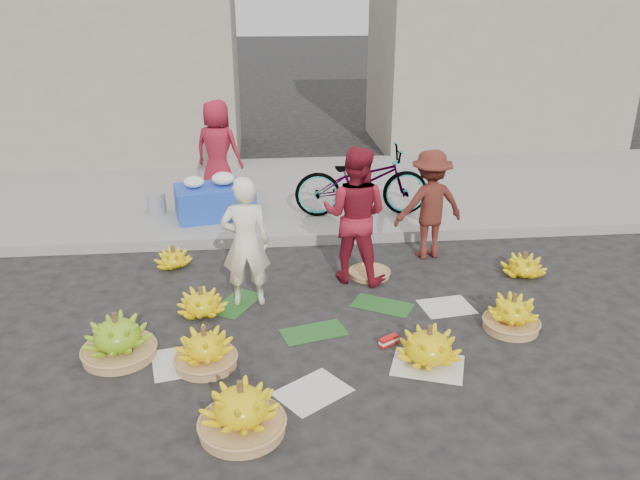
{
  "coord_description": "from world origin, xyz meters",
  "views": [
    {
      "loc": [
        -0.58,
        -5.69,
        3.27
      ],
      "look_at": [
        0.04,
        0.57,
        0.7
      ],
      "focal_mm": 35.0,
      "sensor_mm": 36.0,
      "label": 1
    }
  ],
  "objects": [
    {
      "name": "curb",
      "position": [
        0.0,
        2.2,
        0.07
      ],
      "size": [
        40.0,
        0.25,
        0.15
      ],
      "primitive_type": "cube",
      "color": "gray",
      "rests_on": "ground"
    },
    {
      "name": "banana_bunch_5",
      "position": [
        2.55,
        0.89,
        0.13
      ],
      "size": [
        0.62,
        0.62,
        0.31
      ],
      "rotation": [
        0.0,
        0.0,
        -0.35
      ],
      "color": "yellow",
      "rests_on": "ground"
    },
    {
      "name": "incense_stack",
      "position": [
        0.61,
        -0.51,
        0.05
      ],
      "size": [
        0.21,
        0.17,
        0.09
      ],
      "primitive_type": "cube",
      "rotation": [
        0.0,
        0.0,
        0.55
      ],
      "color": "red",
      "rests_on": "ground"
    },
    {
      "name": "ground",
      "position": [
        0.0,
        0.0,
        0.0
      ],
      "size": [
        80.0,
        80.0,
        0.0
      ],
      "primitive_type": "plane",
      "color": "black",
      "rests_on": "ground"
    },
    {
      "name": "newspaper_scatter",
      "position": [
        0.0,
        -0.8,
        0.0
      ],
      "size": [
        3.2,
        1.8,
        0.0
      ],
      "primitive_type": null,
      "color": "silver",
      "rests_on": "ground"
    },
    {
      "name": "banana_bunch_1",
      "position": [
        -1.15,
        -0.69,
        0.17
      ],
      "size": [
        0.58,
        0.58,
        0.41
      ],
      "rotation": [
        0.0,
        0.0,
        -0.21
      ],
      "color": "#9F7242",
      "rests_on": "ground"
    },
    {
      "name": "bicycle",
      "position": [
        0.88,
        2.92,
        0.63
      ],
      "size": [
        0.73,
        1.97,
        1.02
      ],
      "primitive_type": "imported",
      "rotation": [
        0.0,
        0.0,
        1.54
      ],
      "color": "gray",
      "rests_on": "sidewalk"
    },
    {
      "name": "flower_vendor",
      "position": [
        -1.24,
        3.93,
        0.9
      ],
      "size": [
        0.89,
        0.75,
        1.56
      ],
      "primitive_type": "imported",
      "rotation": [
        0.0,
        0.0,
        2.74
      ],
      "color": "maroon",
      "rests_on": "sidewalk"
    },
    {
      "name": "vendor_cream",
      "position": [
        -0.77,
        0.52,
        0.72
      ],
      "size": [
        0.53,
        0.35,
        1.44
      ],
      "primitive_type": "imported",
      "rotation": [
        0.0,
        0.0,
        3.14
      ],
      "color": "white",
      "rests_on": "ground"
    },
    {
      "name": "building_left",
      "position": [
        -4.0,
        7.2,
        2.0
      ],
      "size": [
        6.0,
        3.0,
        4.0
      ],
      "primitive_type": "cube",
      "color": "gray",
      "rests_on": "sidewalk"
    },
    {
      "name": "banana_bunch_7",
      "position": [
        -1.7,
        1.56,
        0.12
      ],
      "size": [
        0.43,
        0.43,
        0.28
      ],
      "rotation": [
        0.0,
        0.0,
        0.02
      ],
      "color": "yellow",
      "rests_on": "ground"
    },
    {
      "name": "vendor_red",
      "position": [
        0.49,
        1.01,
        0.81
      ],
      "size": [
        0.97,
        0.88,
        1.62
      ],
      "primitive_type": "imported",
      "rotation": [
        0.0,
        0.0,
        2.73
      ],
      "color": "maroon",
      "rests_on": "ground"
    },
    {
      "name": "banana_bunch_4",
      "position": [
        1.92,
        -0.32,
        0.17
      ],
      "size": [
        0.62,
        0.62,
        0.4
      ],
      "rotation": [
        0.0,
        0.0,
        -0.38
      ],
      "color": "#9F7242",
      "rests_on": "ground"
    },
    {
      "name": "basket_spare",
      "position": [
        0.69,
        1.07,
        0.03
      ],
      "size": [
        0.58,
        0.58,
        0.06
      ],
      "primitive_type": "cylinder",
      "rotation": [
        0.0,
        0.0,
        -0.2
      ],
      "color": "#9F7242",
      "rests_on": "ground"
    },
    {
      "name": "grey_bucket",
      "position": [
        -2.14,
        3.27,
        0.28
      ],
      "size": [
        0.28,
        0.28,
        0.31
      ],
      "primitive_type": "cylinder",
      "color": "gray",
      "rests_on": "sidewalk"
    },
    {
      "name": "flower_table",
      "position": [
        -1.26,
        3.06,
        0.38
      ],
      "size": [
        1.22,
        0.91,
        0.64
      ],
      "rotation": [
        0.0,
        0.0,
        0.21
      ],
      "color": "#1A3CAC",
      "rests_on": "sidewalk"
    },
    {
      "name": "banana_bunch_2",
      "position": [
        -0.8,
        -1.65,
        0.2
      ],
      "size": [
        0.79,
        0.79,
        0.47
      ],
      "rotation": [
        0.0,
        0.0,
        -0.39
      ],
      "color": "#9F7242",
      "rests_on": "ground"
    },
    {
      "name": "banana_bunch_6",
      "position": [
        -1.26,
        0.31,
        0.14
      ],
      "size": [
        0.66,
        0.66,
        0.32
      ],
      "rotation": [
        0.0,
        0.0,
        -0.4
      ],
      "color": "yellow",
      "rests_on": "ground"
    },
    {
      "name": "banana_leaves",
      "position": [
        -0.1,
        0.2,
        0.0
      ],
      "size": [
        2.0,
        1.0,
        0.0
      ],
      "primitive_type": null,
      "color": "#184A1A",
      "rests_on": "ground"
    },
    {
      "name": "banana_bunch_3",
      "position": [
        0.92,
        -0.82,
        0.17
      ],
      "size": [
        0.61,
        0.61,
        0.38
      ],
      "rotation": [
        0.0,
        0.0,
        -0.01
      ],
      "color": "yellow",
      "rests_on": "ground"
    },
    {
      "name": "sidewalk",
      "position": [
        0.0,
        4.3,
        0.06
      ],
      "size": [
        40.0,
        4.0,
        0.12
      ],
      "primitive_type": "cube",
      "color": "gray",
      "rests_on": "ground"
    },
    {
      "name": "building_right",
      "position": [
        4.5,
        7.7,
        2.5
      ],
      "size": [
        5.0,
        3.0,
        5.0
      ],
      "primitive_type": "cube",
      "color": "gray",
      "rests_on": "sidewalk"
    },
    {
      "name": "banana_bunch_0",
      "position": [
        -1.98,
        -0.46,
        0.2
      ],
      "size": [
        0.8,
        0.8,
        0.47
      ],
      "rotation": [
        0.0,
        0.0,
        -0.43
      ],
      "color": "#9F7242",
      "rests_on": "ground"
    },
    {
      "name": "man_striped",
      "position": [
        1.53,
        1.59,
        0.71
      ],
      "size": [
        0.99,
        0.68,
        1.41
      ],
      "primitive_type": "imported",
      "rotation": [
        0.0,
        0.0,
        3.33
      ],
      "color": "maroon",
      "rests_on": "ground"
    }
  ]
}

